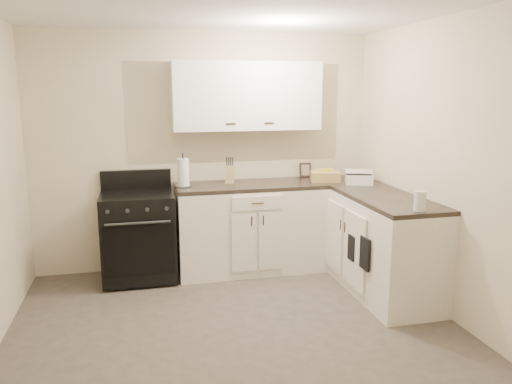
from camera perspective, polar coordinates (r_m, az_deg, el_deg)
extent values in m
plane|color=#473F38|center=(4.05, -1.78, -16.41)|extent=(3.60, 3.60, 0.00)
plane|color=white|center=(3.63, -2.04, 21.11)|extent=(3.60, 3.60, 0.00)
plane|color=beige|center=(5.39, -5.81, 4.57)|extent=(3.60, 0.00, 3.60)
plane|color=beige|center=(4.37, 21.93, 2.18)|extent=(0.00, 3.60, 3.60)
plane|color=beige|center=(1.96, 8.98, -7.79)|extent=(3.60, 0.00, 3.60)
cube|color=silver|center=(5.33, -0.65, -4.23)|extent=(1.55, 0.60, 0.90)
cube|color=silver|center=(5.10, 12.95, -5.27)|extent=(0.60, 1.90, 0.90)
cube|color=black|center=(5.22, -0.66, 0.74)|extent=(1.55, 0.60, 0.04)
cube|color=black|center=(4.98, 13.19, -0.09)|extent=(0.60, 1.90, 0.04)
cube|color=white|center=(5.28, -1.05, 10.90)|extent=(1.55, 0.30, 0.70)
cube|color=black|center=(5.18, -13.26, -4.90)|extent=(0.72, 0.61, 0.87)
cube|color=tan|center=(5.23, -3.02, 2.01)|extent=(0.11, 0.10, 0.19)
cylinder|color=white|center=(5.08, -8.31, 2.19)|extent=(0.14, 0.14, 0.29)
cube|color=black|center=(5.64, 5.64, 2.53)|extent=(0.13, 0.04, 0.16)
cube|color=tan|center=(5.41, 7.91, 1.77)|extent=(0.35, 0.28, 0.10)
cube|color=white|center=(5.33, 11.66, 1.49)|extent=(0.34, 0.33, 0.10)
cylinder|color=silver|center=(4.23, 18.23, -0.98)|extent=(0.12, 0.12, 0.16)
cube|color=black|center=(4.49, 12.33, -6.89)|extent=(0.02, 0.17, 0.29)
cube|color=black|center=(4.73, 10.87, -6.29)|extent=(0.02, 0.14, 0.24)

